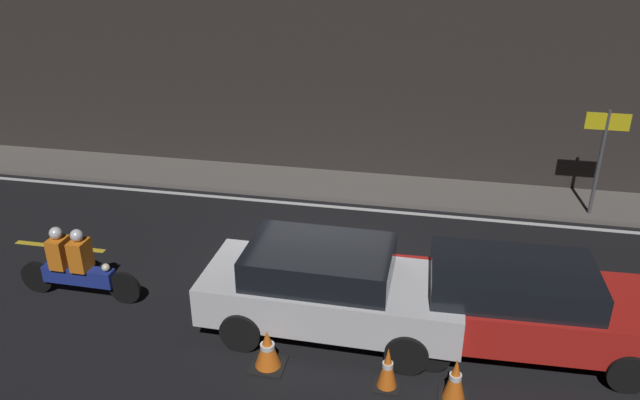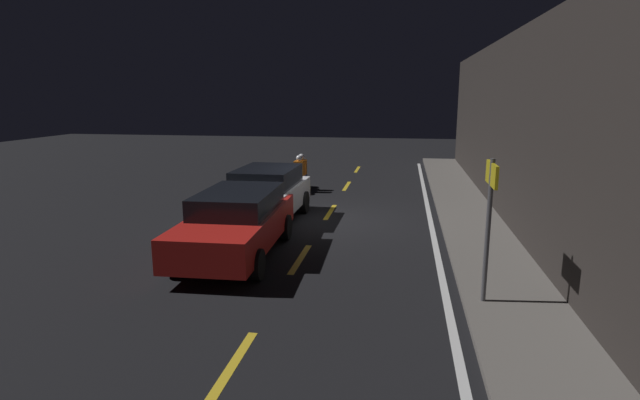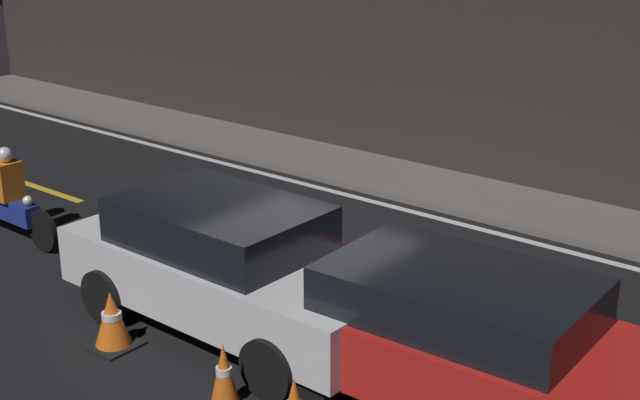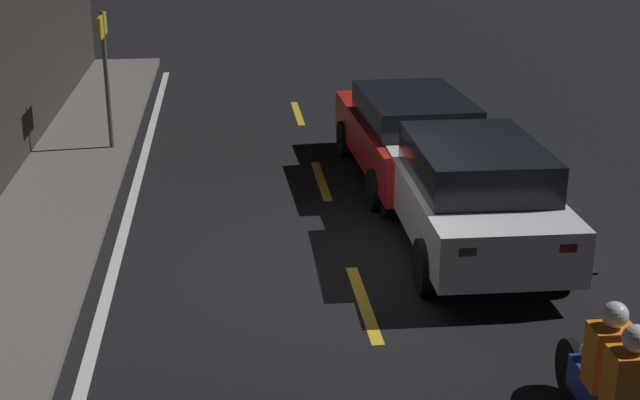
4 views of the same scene
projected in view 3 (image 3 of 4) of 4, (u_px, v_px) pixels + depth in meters
ground_plane at (293, 273)px, 11.71m from camera, size 56.00×56.00×0.00m
raised_curb at (453, 192)px, 14.68m from camera, size 28.00×1.70×0.11m
building_front at (492, 31)px, 14.58m from camera, size 28.00×0.30×5.15m
lane_dash_b at (44, 189)px, 14.95m from camera, size 2.00×0.14×0.01m
lane_dash_c at (238, 255)px, 12.30m from camera, size 2.00×0.14×0.01m
lane_dash_d at (539, 356)px, 9.64m from camera, size 2.00×0.14×0.01m
lane_solid_kerb at (416, 213)px, 13.89m from camera, size 25.20×0.14×0.01m
sedan_white at (230, 264)px, 10.00m from camera, size 4.19×1.89×1.50m
taxi_red at (472, 342)px, 8.36m from camera, size 4.55×1.96×1.43m
motorcycle at (3, 194)px, 12.77m from camera, size 2.31×0.37×1.37m
traffic_cone_near at (112, 320)px, 9.76m from camera, size 0.52×0.52×0.65m
traffic_cone_mid at (224, 376)px, 8.60m from camera, size 0.38×0.38×0.69m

